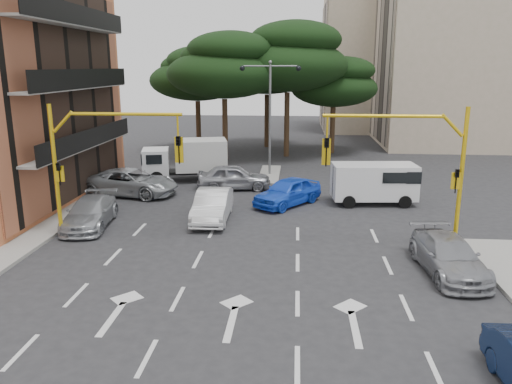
# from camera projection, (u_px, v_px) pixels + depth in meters

# --- Properties ---
(ground) EXTENTS (120.00, 120.00, 0.00)m
(ground) POSITION_uv_depth(u_px,v_px,m) (247.00, 261.00, 19.88)
(ground) COLOR #28282B
(ground) RESTS_ON ground
(median_strip) EXTENTS (1.40, 6.00, 0.15)m
(median_strip) POSITION_uv_depth(u_px,v_px,m) (270.00, 175.00, 35.32)
(median_strip) COLOR gray
(median_strip) RESTS_ON ground
(apartment_beige_near) EXTENTS (20.20, 12.15, 18.70)m
(apartment_beige_near) POSITION_uv_depth(u_px,v_px,m) (491.00, 46.00, 46.92)
(apartment_beige_near) COLOR tan
(apartment_beige_near) RESTS_ON ground
(apartment_beige_far) EXTENTS (16.20, 12.15, 16.70)m
(apartment_beige_far) POSITION_uv_depth(u_px,v_px,m) (392.00, 59.00, 59.32)
(apartment_beige_far) COLOR tan
(apartment_beige_far) RESTS_ON ground
(pine_left_near) EXTENTS (9.15, 9.15, 10.23)m
(pine_left_near) POSITION_uv_depth(u_px,v_px,m) (225.00, 65.00, 39.54)
(pine_left_near) COLOR #382616
(pine_left_near) RESTS_ON ground
(pine_center) EXTENTS (9.98, 9.98, 11.16)m
(pine_center) POSITION_uv_depth(u_px,v_px,m) (288.00, 57.00, 40.91)
(pine_center) COLOR #382616
(pine_center) RESTS_ON ground
(pine_left_far) EXTENTS (8.32, 8.32, 9.30)m
(pine_left_far) POSITION_uv_depth(u_px,v_px,m) (198.00, 73.00, 43.81)
(pine_left_far) COLOR #382616
(pine_left_far) RESTS_ON ground
(pine_right) EXTENTS (7.49, 7.49, 8.37)m
(pine_right) POSITION_uv_depth(u_px,v_px,m) (335.00, 82.00, 43.03)
(pine_right) COLOR #382616
(pine_right) RESTS_ON ground
(pine_back) EXTENTS (9.15, 9.15, 10.23)m
(pine_back) POSITION_uv_depth(u_px,v_px,m) (268.00, 65.00, 46.07)
(pine_back) COLOR #382616
(pine_back) RESTS_ON ground
(signal_mast_right) EXTENTS (5.79, 0.37, 6.00)m
(signal_mast_right) POSITION_uv_depth(u_px,v_px,m) (418.00, 159.00, 20.31)
(signal_mast_right) COLOR yellow
(signal_mast_right) RESTS_ON ground
(signal_mast_left) EXTENTS (5.79, 0.37, 6.00)m
(signal_mast_left) POSITION_uv_depth(u_px,v_px,m) (94.00, 154.00, 21.39)
(signal_mast_left) COLOR yellow
(signal_mast_left) RESTS_ON ground
(street_lamp_center) EXTENTS (4.16, 0.36, 7.77)m
(street_lamp_center) POSITION_uv_depth(u_px,v_px,m) (270.00, 98.00, 34.01)
(street_lamp_center) COLOR slate
(street_lamp_center) RESTS_ON median_strip
(car_white_hatch) EXTENTS (1.71, 4.66, 1.52)m
(car_white_hatch) POSITION_uv_depth(u_px,v_px,m) (213.00, 205.00, 24.99)
(car_white_hatch) COLOR silver
(car_white_hatch) RESTS_ON ground
(car_blue_compact) EXTENTS (4.16, 4.65, 1.53)m
(car_blue_compact) POSITION_uv_depth(u_px,v_px,m) (288.00, 192.00, 27.74)
(car_blue_compact) COLOR blue
(car_blue_compact) RESTS_ON ground
(car_silver_wagon) EXTENTS (2.45, 4.90, 1.37)m
(car_silver_wagon) POSITION_uv_depth(u_px,v_px,m) (90.00, 213.00, 24.04)
(car_silver_wagon) COLOR #A6A9AE
(car_silver_wagon) RESTS_ON ground
(car_silver_cross_a) EXTENTS (6.04, 3.64, 1.57)m
(car_silver_cross_a) POSITION_uv_depth(u_px,v_px,m) (131.00, 182.00, 29.89)
(car_silver_cross_a) COLOR #A4A8AC
(car_silver_cross_a) RESTS_ON ground
(car_silver_cross_b) EXTENTS (4.76, 2.34, 1.56)m
(car_silver_cross_b) POSITION_uv_depth(u_px,v_px,m) (234.00, 177.00, 31.31)
(car_silver_cross_b) COLOR #9A9BA1
(car_silver_cross_b) RESTS_ON ground
(car_silver_parked) EXTENTS (2.33, 4.85, 1.36)m
(car_silver_parked) POSITION_uv_depth(u_px,v_px,m) (448.00, 256.00, 18.58)
(car_silver_parked) COLOR #93949A
(car_silver_parked) RESTS_ON ground
(van_white) EXTENTS (4.75, 2.47, 2.30)m
(van_white) POSITION_uv_depth(u_px,v_px,m) (374.00, 184.00, 27.96)
(van_white) COLOR white
(van_white) RESTS_ON ground
(box_truck_a) EXTENTS (6.04, 3.59, 2.78)m
(box_truck_a) POSITION_uv_depth(u_px,v_px,m) (186.00, 160.00, 33.51)
(box_truck_a) COLOR white
(box_truck_a) RESTS_ON ground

